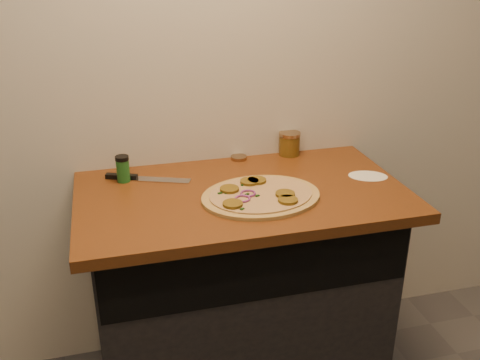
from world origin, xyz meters
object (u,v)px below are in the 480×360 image
object	(u,v)px
chefs_knife	(140,178)
salsa_jar	(289,143)
pizza	(260,195)
spice_shaker	(123,169)

from	to	relation	value
chefs_knife	salsa_jar	bearing A→B (deg)	9.71
chefs_knife	salsa_jar	distance (m)	0.65
pizza	chefs_knife	bearing A→B (deg)	145.76
pizza	chefs_knife	world-z (taller)	pizza
pizza	spice_shaker	distance (m)	0.54
salsa_jar	spice_shaker	xyz separation A→B (m)	(-0.70, -0.11, 0.00)
salsa_jar	chefs_knife	bearing A→B (deg)	-170.29
chefs_knife	salsa_jar	xyz separation A→B (m)	(0.64, 0.11, 0.04)
pizza	chefs_knife	distance (m)	0.48
salsa_jar	spice_shaker	world-z (taller)	spice_shaker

